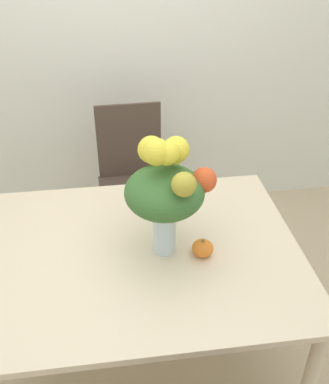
# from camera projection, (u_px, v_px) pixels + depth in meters

# --- Properties ---
(ground_plane) EXTENTS (12.00, 12.00, 0.00)m
(ground_plane) POSITION_uv_depth(u_px,v_px,m) (146.00, 358.00, 2.31)
(ground_plane) COLOR tan
(wall_back) EXTENTS (8.00, 0.06, 2.70)m
(wall_back) POSITION_uv_depth(u_px,v_px,m) (117.00, 20.00, 2.76)
(wall_back) COLOR silver
(wall_back) RESTS_ON ground_plane
(dining_table) EXTENTS (1.35, 1.06, 0.73)m
(dining_table) POSITION_uv_depth(u_px,v_px,m) (142.00, 265.00, 1.96)
(dining_table) COLOR beige
(dining_table) RESTS_ON ground_plane
(flower_vase) EXTENTS (0.37, 0.41, 0.53)m
(flower_vase) POSITION_uv_depth(u_px,v_px,m) (166.00, 187.00, 1.76)
(flower_vase) COLOR silver
(flower_vase) RESTS_ON dining_table
(pumpkin) EXTENTS (0.09, 0.09, 0.08)m
(pumpkin) POSITION_uv_depth(u_px,v_px,m) (203.00, 248.00, 1.87)
(pumpkin) COLOR orange
(pumpkin) RESTS_ON dining_table
(dining_chair_near_window) EXTENTS (0.43, 0.43, 0.96)m
(dining_chair_near_window) POSITION_uv_depth(u_px,v_px,m) (132.00, 181.00, 2.81)
(dining_chair_near_window) COLOR #47382D
(dining_chair_near_window) RESTS_ON ground_plane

